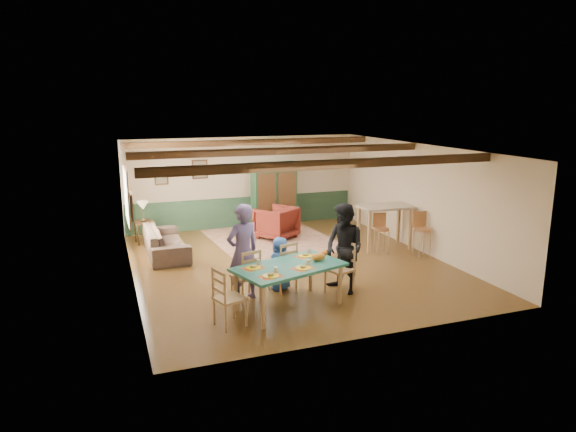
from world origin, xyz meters
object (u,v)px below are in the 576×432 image
object	(u,v)px
person_man	(243,252)
person_child	(280,264)
cat	(318,256)
sofa	(166,242)
bar_stool_right	(422,235)
armchair	(276,223)
dining_table	(289,287)
table_lamp	(143,211)
dining_chair_end_left	(230,297)
person_woman	(344,249)
dining_chair_far_left	(246,275)
end_table	(144,232)
dining_chair_far_right	(283,266)
armoire	(274,196)
bar_stool_left	(382,234)
dining_chair_end_right	(340,268)
counter_table	(384,227)

from	to	relation	value
person_man	person_child	xyz separation A→B (m)	(0.83, 0.26, -0.39)
cat	sofa	distance (m)	4.76
sofa	bar_stool_right	size ratio (longest dim) A/B	2.10
person_child	armchair	size ratio (longest dim) A/B	1.11
dining_table	table_lamp	xyz separation A→B (m)	(-2.11, 5.49, 0.46)
dining_chair_end_left	sofa	world-z (taller)	dining_chair_end_left
dining_table	person_woman	bearing A→B (deg)	17.14
dining_chair_far_left	end_table	distance (m)	5.09
cat	table_lamp	size ratio (longest dim) A/B	0.72
table_lamp	person_woman	bearing A→B (deg)	-56.17
dining_chair_far_left	person_woman	size ratio (longest dim) A/B	0.58
person_woman	dining_chair_end_left	bearing A→B (deg)	-90.00
dining_chair_far_right	person_child	xyz separation A→B (m)	(-0.03, 0.08, 0.03)
dining_chair_end_left	person_child	xyz separation A→B (m)	(1.36, 1.33, 0.03)
dining_chair_end_left	person_child	world-z (taller)	person_child
armoire	table_lamp	distance (m)	3.74
armchair	end_table	xyz separation A→B (m)	(-3.47, 0.77, -0.15)
person_man	bar_stool_left	xyz separation A→B (m)	(4.02, 1.75, -0.43)
dining_chair_end_right	end_table	world-z (taller)	dining_chair_end_right
armchair	sofa	size ratio (longest dim) A/B	0.43
person_woman	bar_stool_left	size ratio (longest dim) A/B	1.77
person_child	dining_chair_far_right	bearing A→B (deg)	90.00
dining_table	dining_chair_end_left	world-z (taller)	dining_chair_end_left
counter_table	dining_chair_far_right	bearing A→B (deg)	-150.23
table_lamp	cat	bearing A→B (deg)	-63.38
person_woman	end_table	world-z (taller)	person_woman
dining_chair_far_left	dining_chair_end_right	distance (m)	1.86
cat	armchair	world-z (taller)	cat
dining_chair_far_right	dining_table	bearing A→B (deg)	60.95
dining_chair_far_left	bar_stool_right	bearing A→B (deg)	177.90
armoire	sofa	distance (m)	3.72
dining_chair_end_left	dining_chair_end_right	world-z (taller)	same
dining_chair_far_right	dining_chair_end_right	size ratio (longest dim) A/B	1.00
cat	bar_stool_right	xyz separation A→B (m)	(3.56, 1.84, -0.37)
bar_stool_right	person_man	bearing A→B (deg)	-161.72
end_table	counter_table	bearing A→B (deg)	-24.39
dining_chair_far_right	counter_table	size ratio (longest dim) A/B	0.77
dining_chair_far_right	person_woman	distance (m)	1.27
armoire	dining_table	bearing A→B (deg)	-107.69
cat	sofa	bearing A→B (deg)	102.19
person_woman	person_child	distance (m)	1.32
cat	armoire	size ratio (longest dim) A/B	0.20
armchair	dining_chair_end_right	bearing A→B (deg)	54.70
armchair	dining_chair_far_right	bearing A→B (deg)	39.89
dining_chair_end_right	counter_table	size ratio (longest dim) A/B	0.77
armchair	counter_table	world-z (taller)	counter_table
dining_chair_end_left	bar_stool_left	world-z (taller)	dining_chair_end_left
sofa	bar_stool_left	size ratio (longest dim) A/B	2.28
sofa	table_lamp	bearing A→B (deg)	16.55
bar_stool_left	dining_table	bearing A→B (deg)	-137.87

